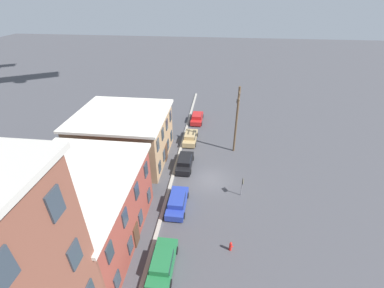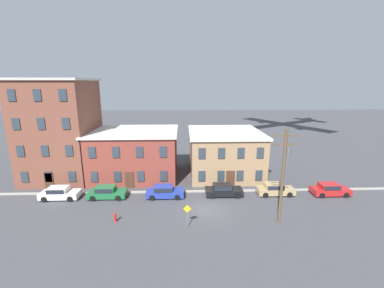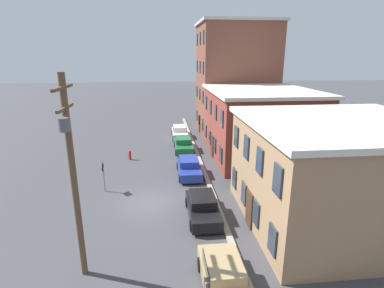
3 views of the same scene
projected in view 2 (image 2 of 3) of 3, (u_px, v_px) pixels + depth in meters
name	position (u px, v px, depth m)	size (l,w,h in m)	color
ground_plane	(207.00, 209.00, 27.67)	(200.00, 200.00, 0.00)	#424247
kerb_strip	(204.00, 191.00, 32.02)	(56.00, 0.36, 0.16)	#9E998E
apartment_corner	(60.00, 129.00, 35.61)	(9.34, 9.62, 13.84)	brown
apartment_midblock	(135.00, 153.00, 36.84)	(12.25, 9.71, 6.72)	brown
apartment_far	(224.00, 152.00, 37.98)	(10.43, 11.07, 6.38)	#9E7A56
car_white	(60.00, 193.00, 29.97)	(4.40, 1.92, 1.43)	silver
car_green	(107.00, 192.00, 30.20)	(4.40, 1.92, 1.43)	#1E6638
car_blue	(165.00, 191.00, 30.37)	(4.40, 1.92, 1.43)	#233899
car_black	(223.00, 190.00, 30.80)	(4.40, 1.92, 1.43)	black
car_tan	(275.00, 189.00, 31.08)	(4.40, 1.92, 1.43)	tan
car_red	(330.00, 189.00, 30.99)	(4.40, 1.92, 1.43)	#B21E1E
caution_sign	(187.00, 212.00, 23.84)	(0.87, 0.08, 2.36)	slate
utility_pole	(283.00, 172.00, 23.88)	(2.40, 0.44, 9.23)	brown
fire_hydrant	(115.00, 217.00, 25.05)	(0.24, 0.34, 0.96)	red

